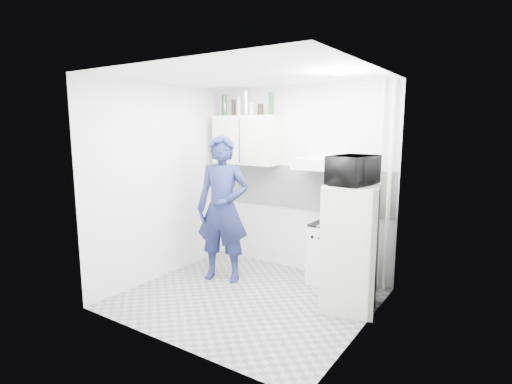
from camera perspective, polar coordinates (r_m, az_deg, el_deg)
The scene contains 24 objects.
floor at distance 4.98m, azimuth -1.30°, elevation -14.91°, with size 2.80×2.80×0.00m, color gray.
ceiling at distance 4.57m, azimuth -1.42°, elevation 16.33°, with size 2.80×2.80×0.00m, color white.
wall_back at distance 5.66m, azimuth 5.92°, elevation 1.73°, with size 2.80×2.80×0.00m, color silver.
wall_left at distance 5.51m, azimuth -13.38°, elevation 1.33°, with size 2.60×2.60×0.00m, color silver.
wall_right at distance 3.98m, azimuth 15.42°, elevation -1.76°, with size 2.60×2.60×0.00m, color silver.
person at distance 5.29m, azimuth -4.78°, elevation -2.43°, with size 0.71×0.46×1.93m, color #191F48.
stove at distance 5.37m, azimuth 10.60°, elevation -8.76°, with size 0.49×0.49×0.78m, color white.
fridge at distance 4.62m, azimuth 13.30°, elevation -7.69°, with size 0.59×0.59×1.42m, color silver.
stove_top at distance 5.26m, azimuth 10.73°, elevation -4.57°, with size 0.47×0.47×0.03m, color black.
saucepan at distance 5.32m, azimuth 10.23°, elevation -3.65°, with size 0.19×0.19×0.10m, color silver.
microwave at distance 4.45m, azimuth 13.72°, elevation 3.06°, with size 0.39×0.58×0.32m, color black.
bottle_a at distance 6.10m, azimuth -4.56°, elevation 12.27°, with size 0.07×0.07×0.32m, color #144C1E.
bottle_b at distance 5.99m, azimuth -3.24°, elevation 11.93°, with size 0.06×0.06×0.23m, color black.
bottle_c at distance 5.93m, azimuth -2.43°, elevation 12.13°, with size 0.06×0.06×0.27m, color #B2B7BC.
bottle_d at distance 5.86m, azimuth -1.46°, elevation 12.55°, with size 0.08×0.08×0.35m, color silver.
canister_a at distance 5.80m, azimuth -0.59°, elevation 11.74°, with size 0.07×0.07×0.17m, color #B2B7BC.
canister_b at distance 5.72m, azimuth 0.65°, elevation 11.70°, with size 0.08×0.08×0.16m, color black.
bottle_e at distance 5.63m, azimuth 2.18°, elevation 12.51°, with size 0.08×0.08×0.31m, color #144C1E.
upper_cabinet at distance 5.85m, azimuth -1.37°, elevation 7.43°, with size 1.00×0.35×0.70m, color silver.
range_hood at distance 5.21m, azimuth 9.07°, elevation 4.00°, with size 0.60×0.50×0.14m, color white.
backsplash at distance 5.66m, azimuth 5.83°, elevation 0.71°, with size 2.74×0.03×0.60m, color white.
pipe_a at distance 5.11m, azimuth 18.49°, elevation 0.49°, with size 0.05×0.05×2.60m, color white.
pipe_b at distance 5.15m, azimuth 17.20°, elevation 0.61°, with size 0.04×0.04×2.60m, color white.
ceiling_spot_fixture at distance 4.27m, azimuth 11.76°, elevation 16.25°, with size 0.10×0.10×0.02m, color white.
Camera 1 is at (2.60, -3.72, 2.04)m, focal length 28.00 mm.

